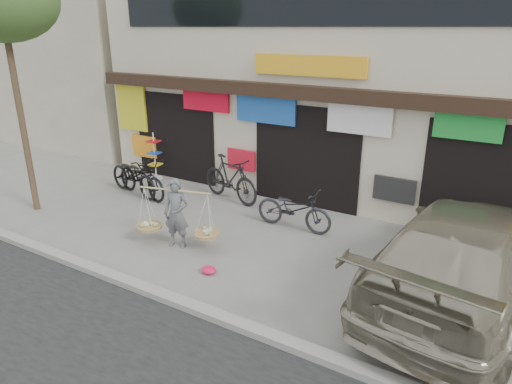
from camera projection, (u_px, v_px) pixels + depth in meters
The scene contains 13 objects.
ground at pixel (233, 256), 9.72m from camera, with size 70.00×70.00×0.00m, color gray.
kerb at pixel (170, 298), 8.09m from camera, with size 70.00×0.25×0.12m, color gray.
shophouse_block at pixel (350, 67), 13.70m from camera, with size 14.00×6.32×7.00m.
neighbor_west at pixel (73, 64), 20.89m from camera, with size 12.00×7.00×6.00m, color #B7B097.
street_tree at pixel (0, 0), 10.47m from camera, with size 2.60×2.60×6.18m.
street_vendor at pixel (177, 216), 9.92m from camera, with size 1.89×0.92×1.56m.
bike_0 at pixel (142, 177), 12.97m from camera, with size 0.76×2.17×1.14m, color black.
bike_1 at pixel (230, 179), 12.64m from camera, with size 0.60×2.11×1.27m, color black.
bike_2 at pixel (294, 209), 10.87m from camera, with size 0.67×1.93×1.01m, color #252529.
bike_3 at pixel (133, 175), 13.13m from camera, with size 0.76×2.17×1.14m, color black.
suv at pixel (469, 252), 8.00m from camera, with size 3.23×6.27×1.74m.
display_rack at pixel (155, 160), 14.48m from camera, with size 0.41×0.41×1.51m.
red_bag at pixel (209, 270), 9.01m from camera, with size 0.31×0.25×0.14m, color #F5174A.
Camera 1 is at (4.91, -7.17, 4.60)m, focal length 32.00 mm.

